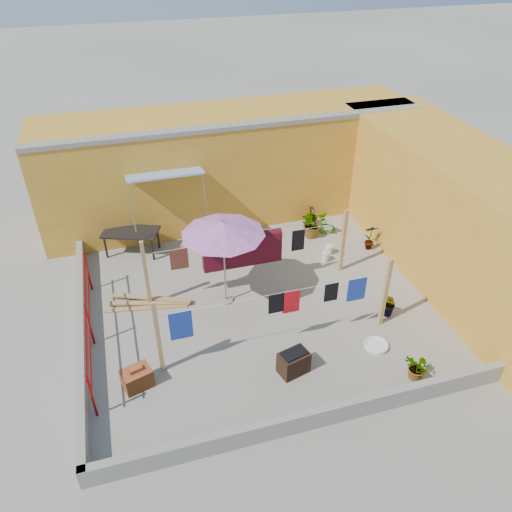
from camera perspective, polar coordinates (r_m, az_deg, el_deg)
The scene contains 21 objects.
ground at distance 12.11m, azimuth 0.31°, elevation -5.66°, with size 80.00×80.00×0.00m, color #9E998E.
wall_back at distance 15.24m, azimuth -3.02°, elevation 10.43°, with size 11.00×3.27×3.21m.
wall_right at distance 13.39m, azimuth 22.22°, elevation 4.11°, with size 2.40×9.00×3.20m, color gold.
parapet_front at distance 9.63m, azimuth 6.79°, elevation -17.89°, with size 8.30×0.16×0.44m, color gray.
parapet_left at distance 11.75m, azimuth -19.32°, elevation -8.18°, with size 0.16×7.30×0.44m, color gray.
red_railing at distance 11.25m, azimuth -18.63°, elevation -6.79°, with size 0.05×4.20×1.10m.
clothesline_rig at distance 11.83m, azimuth -1.09°, elevation -0.18°, with size 5.09×2.35×1.80m.
patio_umbrella at distance 11.07m, azimuth -3.79°, elevation 3.13°, with size 2.02×2.02×2.29m.
outdoor_table at distance 14.02m, azimuth -14.12°, elevation 2.54°, with size 1.66×1.24×0.70m.
brick_stack at distance 10.45m, azimuth -13.44°, elevation -13.40°, with size 0.67×0.56×0.50m.
lumber_pile at distance 12.36m, azimuth -12.11°, elevation -5.27°, with size 2.05×0.93×0.13m.
brazier at distance 10.43m, azimuth 4.32°, elevation -12.02°, with size 0.68×0.54×0.54m.
white_basin at distance 11.35m, azimuth 13.57°, elevation -9.89°, with size 0.54×0.54×0.09m.
water_jug_a at distance 13.66m, azimuth 7.93°, elevation -0.06°, with size 0.20×0.20×0.31m.
water_jug_b at distance 13.96m, azimuth 8.33°, elevation 0.75°, with size 0.20×0.20×0.32m.
green_hose at distance 15.12m, azimuth 8.01°, elevation 3.19°, with size 0.56×0.56×0.08m.
plant_back_a at distance 14.56m, azimuth 6.48°, elevation 3.73°, with size 0.75×0.65×0.83m, color #225317.
plant_back_b at distance 15.14m, azimuth 6.32°, elevation 4.69°, with size 0.38×0.38×0.67m, color #225317.
plant_right_a at distance 14.25m, azimuth 12.93°, elevation 2.19°, with size 0.42×0.28×0.79m, color #225317.
plant_right_b at distance 12.01m, azimuth 14.98°, elevation -5.35°, with size 0.38×0.31×0.69m, color #225317.
plant_right_c at distance 10.76m, azimuth 18.04°, elevation -12.09°, with size 0.52×0.45×0.58m, color #225317.
Camera 1 is at (-2.69, -8.86, 7.81)m, focal length 35.00 mm.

